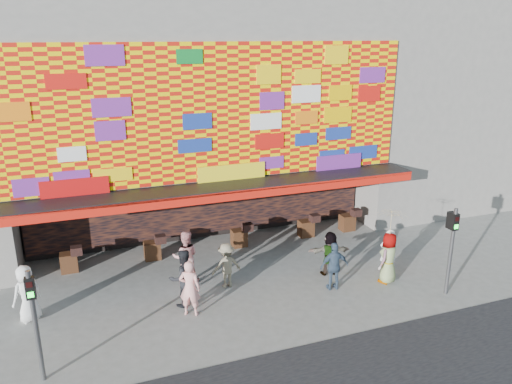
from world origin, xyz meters
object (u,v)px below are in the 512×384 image
ped_d (226,265)px  ped_e (334,266)px  ped_a (27,294)px  signal_right (452,242)px  parasol (392,223)px  ped_i (186,257)px  signal_left (34,314)px  ped_b (190,288)px  ped_h (388,252)px  ped_f (330,253)px  ped_g (388,258)px  ped_c (183,278)px

ped_d → ped_e: (3.33, -1.42, 0.05)m
ped_a → ped_d: size_ratio=1.13×
ped_d → ped_e: 3.62m
signal_right → parasol: bearing=134.1°
ped_i → signal_right: bearing=167.2°
signal_left → ped_i: 5.99m
ped_b → ped_e: ped_b is taller
ped_h → signal_left: bearing=21.3°
ped_b → parasol: size_ratio=0.94×
signal_right → ped_e: size_ratio=1.79×
ped_b → ped_h: ped_b is taller
signal_left → ped_b: signal_left is taller
ped_f → parasol: size_ratio=0.85×
signal_right → ped_a: signal_right is taller
ped_e → signal_right: bearing=161.7°
ped_e → ped_g: 2.01m
ped_g → signal_left: bearing=-20.8°
ped_i → ped_g: bearing=172.7°
ped_h → ped_g: bearing=67.7°
signal_left → signal_right: 12.40m
ped_d → ped_g: ped_g is taller
ped_a → ped_g: 11.62m
ped_a → ped_i: 5.02m
signal_left → ped_g: 11.17m
parasol → ped_f: bearing=142.4°
signal_left → ped_c: bearing=29.6°
ped_i → ped_e: bearing=166.9°
signal_right → ped_f: 4.09m
signal_right → ped_c: (-8.31, 2.32, -0.92)m
signal_left → ped_b: 4.59m
signal_left → ped_c: (4.09, 2.32, -0.92)m
ped_c → parasol: 7.12m
ped_a → ped_f: size_ratio=1.10×
ped_h → ped_i: (-6.88, 1.92, 0.08)m
ped_c → signal_right: bearing=155.2°
ped_a → ped_e: size_ratio=1.06×
ped_e → ped_g: size_ratio=0.93×
ped_a → ped_b: size_ratio=0.99×
signal_left → ped_e: 9.25m
ped_e → ped_g: ped_g is taller
ped_a → ped_c: (4.55, -0.75, 0.06)m
parasol → ped_h: bearing=55.9°
signal_left → ped_h: signal_left is taller
signal_right → ped_g: (-1.36, 1.40, -0.96)m
ped_c → ped_e: ped_c is taller
ped_a → ped_f: (9.90, -0.44, -0.08)m
ped_i → ped_c: bearing=87.6°
ped_b → ped_i: 2.16m
signal_right → ped_c: bearing=164.4°
ped_a → ped_g: bearing=140.0°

